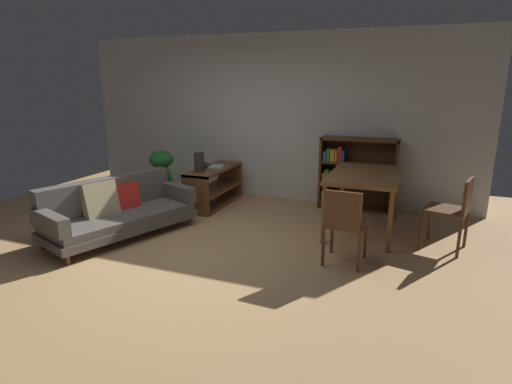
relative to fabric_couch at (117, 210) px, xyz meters
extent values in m
plane|color=tan|center=(1.19, -0.16, -0.34)|extent=(8.16, 8.16, 0.00)
cube|color=silver|center=(1.19, 2.54, 1.01)|extent=(6.80, 0.10, 2.70)
cylinder|color=brown|center=(0.69, 0.69, -0.28)|extent=(0.04, 0.04, 0.11)
cylinder|color=brown|center=(0.10, -0.96, -0.28)|extent=(0.04, 0.04, 0.11)
cylinder|color=brown|center=(0.07, 0.91, -0.28)|extent=(0.04, 0.04, 0.11)
cylinder|color=brown|center=(-0.52, -0.74, -0.28)|extent=(0.04, 0.04, 0.11)
cube|color=#56514C|center=(0.09, -0.03, -0.17)|extent=(1.38, 2.06, 0.10)
cube|color=#56514C|center=(0.09, -0.03, -0.07)|extent=(1.32, 1.98, 0.10)
cube|color=#56514C|center=(-0.19, 0.07, 0.19)|extent=(0.79, 1.79, 0.42)
cube|color=#56514C|center=(0.39, 0.81, 0.09)|extent=(0.75, 0.38, 0.21)
cube|color=#56514C|center=(-0.21, -0.86, 0.09)|extent=(0.75, 0.38, 0.21)
cube|color=tan|center=(-0.11, -0.16, 0.17)|extent=(0.37, 0.49, 0.45)
cube|color=red|center=(0.01, 0.21, 0.13)|extent=(0.27, 0.37, 0.35)
cube|color=brown|center=(0.55, 2.29, -0.03)|extent=(0.44, 0.04, 0.61)
cube|color=brown|center=(0.55, 1.08, -0.03)|extent=(0.44, 0.04, 0.61)
cube|color=brown|center=(0.55, 1.69, -0.08)|extent=(0.44, 1.21, 0.04)
cube|color=brown|center=(0.55, 1.69, 0.26)|extent=(0.44, 1.25, 0.04)
cube|color=brown|center=(0.55, 1.69, -0.32)|extent=(0.44, 1.21, 0.04)
cube|color=silver|center=(0.57, 1.75, 0.29)|extent=(0.29, 0.35, 0.02)
cube|color=black|center=(0.36, 1.70, 0.32)|extent=(0.27, 0.33, 0.06)
cylinder|color=#2D2823|center=(0.50, 1.33, 0.43)|extent=(0.15, 0.15, 0.29)
cylinder|color=slate|center=(0.50, 1.33, 0.48)|extent=(0.08, 0.08, 0.01)
cylinder|color=#333338|center=(-0.43, 1.70, -0.22)|extent=(0.32, 0.32, 0.23)
cylinder|color=#287A33|center=(-0.32, 1.72, 0.13)|extent=(0.27, 0.09, 0.49)
cylinder|color=#287A33|center=(-0.41, 1.78, 0.07)|extent=(0.09, 0.20, 0.37)
cylinder|color=#287A33|center=(-0.48, 1.78, 0.06)|extent=(0.12, 0.19, 0.36)
cylinder|color=#287A33|center=(-0.57, 1.73, 0.15)|extent=(0.32, 0.10, 0.53)
cylinder|color=#287A33|center=(-0.46, 1.66, 0.09)|extent=(0.09, 0.13, 0.40)
cylinder|color=#287A33|center=(-0.35, 1.60, 0.19)|extent=(0.21, 0.25, 0.61)
ellipsoid|color=#287A33|center=(-0.43, 1.70, 0.35)|extent=(0.41, 0.41, 0.29)
cylinder|color=brown|center=(2.56, 1.94, 0.03)|extent=(0.06, 0.06, 0.74)
cylinder|color=brown|center=(2.56, 0.68, 0.03)|extent=(0.06, 0.06, 0.74)
cylinder|color=brown|center=(3.33, 1.94, 0.03)|extent=(0.06, 0.06, 0.74)
cylinder|color=brown|center=(3.33, 0.68, 0.03)|extent=(0.06, 0.06, 0.74)
cube|color=brown|center=(2.95, 1.31, 0.43)|extent=(0.87, 1.36, 0.05)
cylinder|color=#56351E|center=(3.68, 0.91, -0.11)|extent=(0.04, 0.04, 0.46)
cylinder|color=#56351E|center=(3.78, 1.29, -0.11)|extent=(0.04, 0.04, 0.46)
cylinder|color=#56351E|center=(4.08, 0.80, -0.11)|extent=(0.04, 0.04, 0.46)
cylinder|color=#56351E|center=(4.19, 1.18, -0.11)|extent=(0.04, 0.04, 0.46)
cube|color=#56351E|center=(3.93, 1.04, 0.14)|extent=(0.55, 0.54, 0.04)
cube|color=#56351E|center=(4.14, 0.99, 0.36)|extent=(0.14, 0.39, 0.38)
cylinder|color=#56351E|center=(2.72, 0.43, -0.12)|extent=(0.04, 0.04, 0.43)
cylinder|color=#56351E|center=(3.10, 0.41, -0.12)|extent=(0.04, 0.04, 0.43)
cylinder|color=#56351E|center=(2.70, 0.03, -0.12)|extent=(0.04, 0.04, 0.43)
cylinder|color=#56351E|center=(3.08, 0.02, -0.12)|extent=(0.04, 0.04, 0.43)
cube|color=#56351E|center=(2.90, 0.22, 0.12)|extent=(0.44, 0.45, 0.04)
cube|color=#56351E|center=(2.89, 0.02, 0.33)|extent=(0.38, 0.05, 0.38)
cube|color=#56351E|center=(2.16, 2.31, 0.22)|extent=(0.04, 0.34, 1.12)
cube|color=#56351E|center=(3.29, 2.31, 0.22)|extent=(0.04, 0.34, 1.12)
cube|color=#56351E|center=(2.72, 2.31, 0.76)|extent=(1.16, 0.34, 0.04)
cube|color=#56351E|center=(2.72, 2.31, -0.32)|extent=(1.16, 0.34, 0.04)
cube|color=#56351E|center=(2.72, 2.46, 0.22)|extent=(1.12, 0.04, 1.12)
cube|color=#56351E|center=(2.72, 2.31, 0.04)|extent=(1.12, 0.33, 0.04)
cube|color=#56351E|center=(2.72, 2.31, 0.40)|extent=(1.12, 0.33, 0.04)
cube|color=orange|center=(2.22, 2.29, -0.19)|extent=(0.03, 0.27, 0.22)
cube|color=#337F47|center=(2.26, 2.29, -0.21)|extent=(0.04, 0.26, 0.19)
cube|color=#337F47|center=(2.33, 2.28, -0.21)|extent=(0.06, 0.25, 0.17)
cube|color=silver|center=(2.39, 2.29, -0.20)|extent=(0.05, 0.27, 0.21)
cube|color=orange|center=(2.22, 2.29, 0.14)|extent=(0.03, 0.28, 0.16)
cube|color=#337F47|center=(2.26, 2.29, 0.17)|extent=(0.06, 0.28, 0.21)
cube|color=red|center=(2.33, 2.29, 0.16)|extent=(0.06, 0.28, 0.19)
cube|color=#337F47|center=(2.40, 2.29, 0.18)|extent=(0.05, 0.26, 0.23)
cube|color=#2D5199|center=(2.23, 2.29, 0.49)|extent=(0.05, 0.26, 0.14)
cube|color=#337F47|center=(2.28, 2.29, 0.52)|extent=(0.05, 0.26, 0.19)
cube|color=gold|center=(2.34, 2.29, 0.51)|extent=(0.06, 0.26, 0.18)
cube|color=orange|center=(2.40, 2.28, 0.50)|extent=(0.03, 0.25, 0.17)
cube|color=red|center=(2.45, 2.27, 0.53)|extent=(0.06, 0.21, 0.23)
cube|color=#2D5199|center=(2.50, 2.28, 0.50)|extent=(0.04, 0.23, 0.17)
camera|label=1|loc=(3.55, -4.13, 1.61)|focal=29.25mm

